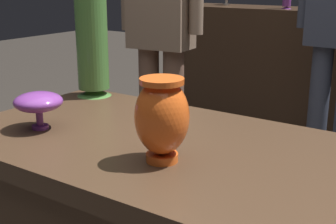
{
  "coord_description": "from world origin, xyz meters",
  "views": [
    {
      "loc": [
        0.62,
        -0.93,
        1.21
      ],
      "look_at": [
        0.02,
        -0.06,
        0.9
      ],
      "focal_mm": 50.04,
      "sensor_mm": 36.0,
      "label": 1
    }
  ],
  "objects_px": {
    "vase_tall_behind": "(92,44)",
    "visitor_near_left": "(161,15)",
    "vase_centerpiece": "(162,117)",
    "vase_left_accent": "(38,103)"
  },
  "relations": [
    {
      "from": "vase_centerpiece",
      "to": "vase_left_accent",
      "type": "distance_m",
      "value": 0.41
    },
    {
      "from": "vase_centerpiece",
      "to": "visitor_near_left",
      "type": "distance_m",
      "value": 1.44
    },
    {
      "from": "vase_tall_behind",
      "to": "visitor_near_left",
      "type": "bearing_deg",
      "value": 109.3
    },
    {
      "from": "vase_tall_behind",
      "to": "vase_centerpiece",
      "type": "bearing_deg",
      "value": -33.48
    },
    {
      "from": "vase_tall_behind",
      "to": "vase_left_accent",
      "type": "bearing_deg",
      "value": -70.01
    },
    {
      "from": "vase_centerpiece",
      "to": "vase_tall_behind",
      "type": "height_order",
      "value": "vase_tall_behind"
    },
    {
      "from": "vase_tall_behind",
      "to": "vase_left_accent",
      "type": "xyz_separation_m",
      "value": [
        0.13,
        -0.36,
        -0.11
      ]
    },
    {
      "from": "vase_tall_behind",
      "to": "vase_left_accent",
      "type": "height_order",
      "value": "vase_tall_behind"
    },
    {
      "from": "vase_centerpiece",
      "to": "visitor_near_left",
      "type": "xyz_separation_m",
      "value": [
        -0.83,
        1.17,
        0.1
      ]
    },
    {
      "from": "vase_centerpiece",
      "to": "vase_left_accent",
      "type": "bearing_deg",
      "value": 179.76
    }
  ]
}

